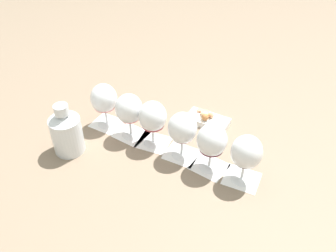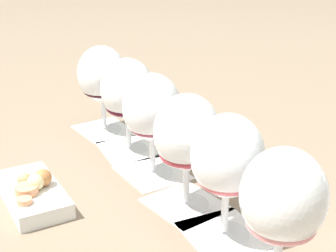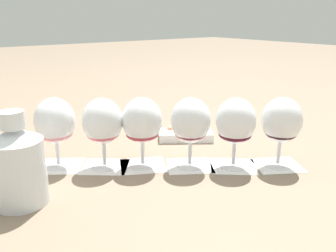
# 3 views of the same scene
# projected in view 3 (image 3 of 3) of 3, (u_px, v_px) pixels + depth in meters

# --- Properties ---
(ground_plane) EXTENTS (8.00, 8.00, 0.00)m
(ground_plane) POSITION_uv_depth(u_px,v_px,m) (169.00, 166.00, 0.91)
(ground_plane) COLOR #7F6B56
(tasting_card_0) EXTENTS (0.15, 0.15, 0.00)m
(tasting_card_0) POSITION_uv_depth(u_px,v_px,m) (59.00, 166.00, 0.90)
(tasting_card_0) COLOR white
(tasting_card_0) RESTS_ON ground_plane
(tasting_card_1) EXTENTS (0.15, 0.15, 0.00)m
(tasting_card_1) POSITION_uv_depth(u_px,v_px,m) (105.00, 166.00, 0.90)
(tasting_card_1) COLOR white
(tasting_card_1) RESTS_ON ground_plane
(tasting_card_2) EXTENTS (0.14, 0.15, 0.00)m
(tasting_card_2) POSITION_uv_depth(u_px,v_px,m) (143.00, 165.00, 0.91)
(tasting_card_2) COLOR white
(tasting_card_2) RESTS_ON ground_plane
(tasting_card_3) EXTENTS (0.15, 0.15, 0.00)m
(tasting_card_3) POSITION_uv_depth(u_px,v_px,m) (190.00, 166.00, 0.91)
(tasting_card_3) COLOR white
(tasting_card_3) RESTS_ON ground_plane
(tasting_card_4) EXTENTS (0.15, 0.15, 0.00)m
(tasting_card_4) POSITION_uv_depth(u_px,v_px,m) (233.00, 166.00, 0.90)
(tasting_card_4) COLOR white
(tasting_card_4) RESTS_ON ground_plane
(tasting_card_5) EXTENTS (0.14, 0.15, 0.00)m
(tasting_card_5) POSITION_uv_depth(u_px,v_px,m) (277.00, 165.00, 0.91)
(tasting_card_5) COLOR white
(tasting_card_5) RESTS_ON ground_plane
(wine_glass_0) EXTENTS (0.10, 0.10, 0.18)m
(wine_glass_0) POSITION_uv_depth(u_px,v_px,m) (55.00, 124.00, 0.87)
(wine_glass_0) COLOR white
(wine_glass_0) RESTS_ON tasting_card_0
(wine_glass_1) EXTENTS (0.10, 0.10, 0.18)m
(wine_glass_1) POSITION_uv_depth(u_px,v_px,m) (103.00, 124.00, 0.87)
(wine_glass_1) COLOR white
(wine_glass_1) RESTS_ON tasting_card_1
(wine_glass_2) EXTENTS (0.10, 0.10, 0.18)m
(wine_glass_2) POSITION_uv_depth(u_px,v_px,m) (142.00, 123.00, 0.87)
(wine_glass_2) COLOR white
(wine_glass_2) RESTS_ON tasting_card_2
(wine_glass_3) EXTENTS (0.10, 0.10, 0.18)m
(wine_glass_3) POSITION_uv_depth(u_px,v_px,m) (191.00, 123.00, 0.87)
(wine_glass_3) COLOR white
(wine_glass_3) RESTS_ON tasting_card_3
(wine_glass_4) EXTENTS (0.10, 0.10, 0.18)m
(wine_glass_4) POSITION_uv_depth(u_px,v_px,m) (236.00, 124.00, 0.87)
(wine_glass_4) COLOR white
(wine_glass_4) RESTS_ON tasting_card_4
(wine_glass_5) EXTENTS (0.10, 0.10, 0.18)m
(wine_glass_5) POSITION_uv_depth(u_px,v_px,m) (282.00, 123.00, 0.88)
(wine_glass_5) COLOR white
(wine_glass_5) RESTS_ON tasting_card_5
(ceramic_vase) EXTENTS (0.11, 0.11, 0.19)m
(ceramic_vase) POSITION_uv_depth(u_px,v_px,m) (18.00, 165.00, 0.71)
(ceramic_vase) COLOR silver
(ceramic_vase) RESTS_ON ground_plane
(snack_dish) EXTENTS (0.16, 0.18, 0.05)m
(snack_dish) POSITION_uv_depth(u_px,v_px,m) (185.00, 134.00, 1.10)
(snack_dish) COLOR white
(snack_dish) RESTS_ON ground_plane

